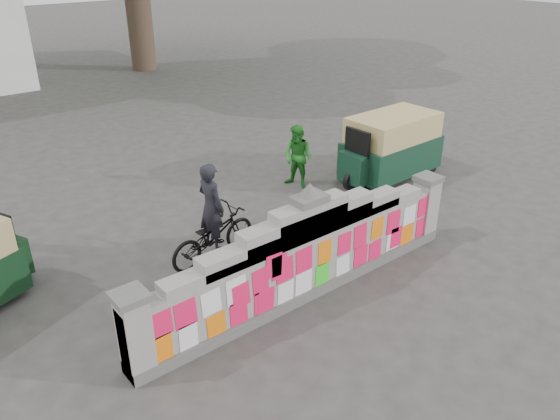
{
  "coord_description": "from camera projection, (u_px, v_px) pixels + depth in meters",
  "views": [
    {
      "loc": [
        -5.11,
        -5.59,
        5.29
      ],
      "look_at": [
        0.23,
        1.0,
        1.1
      ],
      "focal_mm": 35.0,
      "sensor_mm": 36.0,
      "label": 1
    }
  ],
  "objects": [
    {
      "name": "parapet_wall",
      "position": [
        308.0,
        255.0,
        8.78
      ],
      "size": [
        6.48,
        0.44,
        2.01
      ],
      "color": "#4C4C49",
      "rests_on": "ground"
    },
    {
      "name": "cyclist_bike",
      "position": [
        213.0,
        236.0,
        9.9
      ],
      "size": [
        1.9,
        0.84,
        0.97
      ],
      "primitive_type": "imported",
      "rotation": [
        0.0,
        0.0,
        1.68
      ],
      "color": "black",
      "rests_on": "ground"
    },
    {
      "name": "rickshaw_right",
      "position": [
        390.0,
        146.0,
        13.28
      ],
      "size": [
        2.84,
        1.36,
        1.57
      ],
      "rotation": [
        0.0,
        0.0,
        3.16
      ],
      "color": "#113422",
      "rests_on": "ground"
    },
    {
      "name": "ground",
      "position": [
        307.0,
        293.0,
        9.12
      ],
      "size": [
        100.0,
        100.0,
        0.0
      ],
      "primitive_type": "plane",
      "color": "#383533",
      "rests_on": "ground"
    },
    {
      "name": "cyclist_rider",
      "position": [
        212.0,
        220.0,
        9.75
      ],
      "size": [
        0.46,
        0.64,
        1.64
      ],
      "primitive_type": "imported",
      "rotation": [
        0.0,
        0.0,
        1.68
      ],
      "color": "black",
      "rests_on": "ground"
    },
    {
      "name": "pedestrian",
      "position": [
        298.0,
        157.0,
        12.79
      ],
      "size": [
        0.76,
        0.86,
        1.49
      ],
      "primitive_type": "imported",
      "rotation": [
        0.0,
        0.0,
        -1.26
      ],
      "color": "#227E23",
      "rests_on": "ground"
    }
  ]
}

